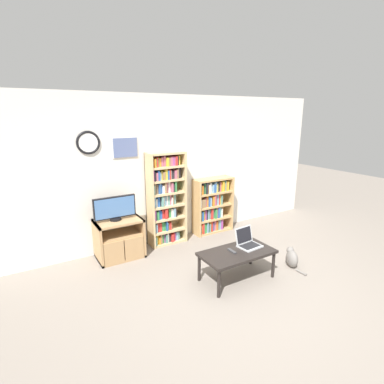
{
  "coord_description": "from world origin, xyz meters",
  "views": [
    {
      "loc": [
        -2.42,
        -2.58,
        2.28
      ],
      "look_at": [
        -0.15,
        1.18,
        1.12
      ],
      "focal_mm": 28.0,
      "sensor_mm": 36.0,
      "label": 1
    }
  ],
  "objects_px": {
    "coffee_table": "(237,254)",
    "laptop": "(247,241)",
    "remote_near_laptop": "(232,251)",
    "bookshelf_tall": "(165,198)",
    "tv_stand": "(119,239)",
    "cat": "(292,258)",
    "television": "(115,208)",
    "bookshelf_short": "(211,206)"
  },
  "relations": [
    {
      "from": "coffee_table",
      "to": "laptop",
      "type": "xyz_separation_m",
      "value": [
        0.24,
        0.07,
        0.11
      ]
    },
    {
      "from": "remote_near_laptop",
      "to": "coffee_table",
      "type": "bearing_deg",
      "value": -24.45
    },
    {
      "from": "laptop",
      "to": "remote_near_laptop",
      "type": "bearing_deg",
      "value": -177.61
    },
    {
      "from": "bookshelf_tall",
      "to": "remote_near_laptop",
      "type": "relative_size",
      "value": 10.2
    },
    {
      "from": "tv_stand",
      "to": "bookshelf_tall",
      "type": "bearing_deg",
      "value": 8.91
    },
    {
      "from": "laptop",
      "to": "cat",
      "type": "xyz_separation_m",
      "value": [
        0.7,
        -0.23,
        -0.34
      ]
    },
    {
      "from": "television",
      "to": "bookshelf_short",
      "type": "height_order",
      "value": "bookshelf_short"
    },
    {
      "from": "television",
      "to": "bookshelf_tall",
      "type": "xyz_separation_m",
      "value": [
        0.93,
        0.12,
        -0.0
      ]
    },
    {
      "from": "cat",
      "to": "bookshelf_short",
      "type": "bearing_deg",
      "value": 118.93
    },
    {
      "from": "coffee_table",
      "to": "cat",
      "type": "height_order",
      "value": "coffee_table"
    },
    {
      "from": "bookshelf_tall",
      "to": "bookshelf_short",
      "type": "relative_size",
      "value": 1.52
    },
    {
      "from": "bookshelf_short",
      "to": "cat",
      "type": "distance_m",
      "value": 1.86
    },
    {
      "from": "bookshelf_tall",
      "to": "coffee_table",
      "type": "xyz_separation_m",
      "value": [
        0.31,
        -1.64,
        -0.46
      ]
    },
    {
      "from": "bookshelf_short",
      "to": "remote_near_laptop",
      "type": "relative_size",
      "value": 6.7
    },
    {
      "from": "television",
      "to": "cat",
      "type": "xyz_separation_m",
      "value": [
        2.19,
        -1.67,
        -0.7
      ]
    },
    {
      "from": "coffee_table",
      "to": "cat",
      "type": "xyz_separation_m",
      "value": [
        0.95,
        -0.16,
        -0.24
      ]
    },
    {
      "from": "coffee_table",
      "to": "tv_stand",
      "type": "bearing_deg",
      "value": 128.72
    },
    {
      "from": "cat",
      "to": "tv_stand",
      "type": "bearing_deg",
      "value": 162.94
    },
    {
      "from": "bookshelf_short",
      "to": "remote_near_laptop",
      "type": "bearing_deg",
      "value": -115.0
    },
    {
      "from": "tv_stand",
      "to": "laptop",
      "type": "xyz_separation_m",
      "value": [
        1.44,
        -1.42,
        0.16
      ]
    },
    {
      "from": "bookshelf_short",
      "to": "laptop",
      "type": "height_order",
      "value": "bookshelf_short"
    },
    {
      "from": "cat",
      "to": "television",
      "type": "bearing_deg",
      "value": 163.19
    },
    {
      "from": "bookshelf_short",
      "to": "laptop",
      "type": "bearing_deg",
      "value": -105.62
    },
    {
      "from": "television",
      "to": "cat",
      "type": "distance_m",
      "value": 2.84
    },
    {
      "from": "television",
      "to": "coffee_table",
      "type": "distance_m",
      "value": 2.01
    },
    {
      "from": "coffee_table",
      "to": "laptop",
      "type": "bearing_deg",
      "value": 16.73
    },
    {
      "from": "tv_stand",
      "to": "remote_near_laptop",
      "type": "relative_size",
      "value": 4.47
    },
    {
      "from": "tv_stand",
      "to": "coffee_table",
      "type": "xyz_separation_m",
      "value": [
        1.2,
        -1.5,
        0.05
      ]
    },
    {
      "from": "television",
      "to": "cat",
      "type": "relative_size",
      "value": 1.48
    },
    {
      "from": "television",
      "to": "coffee_table",
      "type": "height_order",
      "value": "television"
    },
    {
      "from": "tv_stand",
      "to": "coffee_table",
      "type": "distance_m",
      "value": 1.92
    },
    {
      "from": "tv_stand",
      "to": "bookshelf_tall",
      "type": "height_order",
      "value": "bookshelf_tall"
    },
    {
      "from": "laptop",
      "to": "remote_near_laptop",
      "type": "xyz_separation_m",
      "value": [
        -0.31,
        -0.04,
        -0.06
      ]
    },
    {
      "from": "television",
      "to": "bookshelf_short",
      "type": "xyz_separation_m",
      "value": [
        1.92,
        0.13,
        -0.3
      ]
    },
    {
      "from": "laptop",
      "to": "tv_stand",
      "type": "bearing_deg",
      "value": 130.53
    },
    {
      "from": "bookshelf_tall",
      "to": "laptop",
      "type": "bearing_deg",
      "value": -70.42
    },
    {
      "from": "bookshelf_tall",
      "to": "remote_near_laptop",
      "type": "xyz_separation_m",
      "value": [
        0.24,
        -1.6,
        -0.4
      ]
    },
    {
      "from": "tv_stand",
      "to": "bookshelf_short",
      "type": "bearing_deg",
      "value": 4.47
    },
    {
      "from": "bookshelf_short",
      "to": "coffee_table",
      "type": "height_order",
      "value": "bookshelf_short"
    },
    {
      "from": "coffee_table",
      "to": "remote_near_laptop",
      "type": "distance_m",
      "value": 0.09
    },
    {
      "from": "bookshelf_short",
      "to": "remote_near_laptop",
      "type": "height_order",
      "value": "bookshelf_short"
    },
    {
      "from": "tv_stand",
      "to": "television",
      "type": "bearing_deg",
      "value": 159.35
    }
  ]
}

